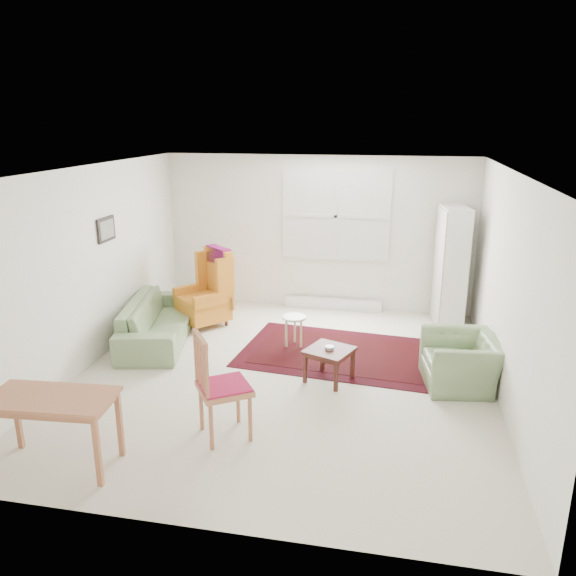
% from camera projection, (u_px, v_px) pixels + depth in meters
% --- Properties ---
extents(room, '(5.04, 5.54, 2.51)m').
position_uv_depth(room, '(288.00, 274.00, 6.74)').
color(room, beige).
rests_on(room, ground).
extents(rug, '(2.79, 1.95, 0.03)m').
position_uv_depth(rug, '(341.00, 353.00, 7.57)').
color(rug, black).
rests_on(rug, ground).
extents(sofa, '(1.20, 2.16, 0.82)m').
position_uv_depth(sofa, '(158.00, 312.00, 7.95)').
color(sofa, '#6F8A5C').
rests_on(sofa, ground).
extents(armchair, '(0.94, 1.04, 0.73)m').
position_uv_depth(armchair, '(461.00, 356.00, 6.60)').
color(armchair, '#6F8A5C').
rests_on(armchair, ground).
extents(wingback_chair, '(0.99, 0.99, 1.18)m').
position_uv_depth(wingback_chair, '(202.00, 288.00, 8.47)').
color(wingback_chair, orange).
rests_on(wingback_chair, ground).
extents(coffee_table, '(0.65, 0.65, 0.41)m').
position_uv_depth(coffee_table, '(329.00, 365.00, 6.75)').
color(coffee_table, '#401913').
rests_on(coffee_table, ground).
extents(stool, '(0.44, 0.44, 0.45)m').
position_uv_depth(stool, '(294.00, 331.00, 7.77)').
color(stool, white).
rests_on(stool, ground).
extents(cabinet, '(0.47, 0.77, 1.81)m').
position_uv_depth(cabinet, '(451.00, 267.00, 8.43)').
color(cabinet, white).
rests_on(cabinet, ground).
extents(desk, '(1.15, 0.63, 0.70)m').
position_uv_depth(desk, '(55.00, 432.00, 5.04)').
color(desk, '#AF6B46').
rests_on(desk, ground).
extents(desk_chair, '(0.67, 0.67, 1.10)m').
position_uv_depth(desk_chair, '(224.00, 385.00, 5.47)').
color(desk_chair, '#AF6B46').
rests_on(desk_chair, ground).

